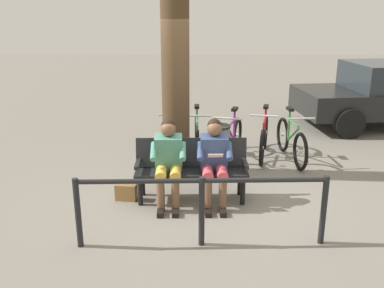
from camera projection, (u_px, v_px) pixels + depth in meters
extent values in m
plane|color=slate|center=(209.00, 198.00, 6.30)|extent=(40.00, 40.00, 0.00)
cube|color=black|center=(191.00, 172.00, 6.11)|extent=(1.62, 0.50, 0.05)
cube|color=black|center=(191.00, 152.00, 6.22)|extent=(1.60, 0.20, 0.42)
cube|color=black|center=(245.00, 163.00, 6.08)|extent=(0.08, 0.40, 0.05)
cube|color=black|center=(138.00, 163.00, 6.06)|extent=(0.08, 0.40, 0.05)
cylinder|color=black|center=(243.00, 191.00, 6.03)|extent=(0.07, 0.07, 0.40)
cylinder|color=black|center=(140.00, 192.00, 6.01)|extent=(0.07, 0.07, 0.40)
cylinder|color=black|center=(240.00, 182.00, 6.35)|extent=(0.07, 0.07, 0.40)
cylinder|color=black|center=(143.00, 182.00, 6.33)|extent=(0.07, 0.07, 0.40)
cube|color=#334772|center=(214.00, 153.00, 6.05)|extent=(0.39, 0.32, 0.55)
sphere|color=brown|center=(214.00, 129.00, 5.92)|extent=(0.21, 0.21, 0.21)
sphere|color=black|center=(214.00, 126.00, 5.94)|extent=(0.20, 0.20, 0.20)
cylinder|color=#D84C59|center=(222.00, 172.00, 5.93)|extent=(0.17, 0.41, 0.15)
cylinder|color=brown|center=(223.00, 196.00, 5.82)|extent=(0.11, 0.11, 0.45)
cube|color=black|center=(223.00, 212.00, 5.78)|extent=(0.10, 0.22, 0.07)
cylinder|color=#334772|center=(229.00, 151.00, 5.92)|extent=(0.10, 0.31, 0.23)
cylinder|color=#D84C59|center=(207.00, 172.00, 5.92)|extent=(0.17, 0.41, 0.15)
cylinder|color=brown|center=(208.00, 196.00, 5.81)|extent=(0.11, 0.11, 0.45)
cube|color=black|center=(208.00, 212.00, 5.78)|extent=(0.10, 0.22, 0.07)
cylinder|color=#334772|center=(200.00, 151.00, 5.91)|extent=(0.10, 0.31, 0.23)
cube|color=silver|center=(215.00, 156.00, 5.75)|extent=(0.20, 0.13, 0.09)
cube|color=#4C8C7A|center=(169.00, 153.00, 6.04)|extent=(0.39, 0.32, 0.55)
sphere|color=brown|center=(168.00, 129.00, 5.92)|extent=(0.21, 0.21, 0.21)
sphere|color=black|center=(168.00, 126.00, 5.93)|extent=(0.20, 0.20, 0.20)
cylinder|color=gold|center=(176.00, 173.00, 5.92)|extent=(0.17, 0.41, 0.15)
cylinder|color=brown|center=(175.00, 196.00, 5.81)|extent=(0.11, 0.11, 0.45)
cube|color=black|center=(175.00, 212.00, 5.77)|extent=(0.10, 0.22, 0.07)
cylinder|color=#4C8C7A|center=(183.00, 151.00, 5.91)|extent=(0.10, 0.31, 0.23)
cylinder|color=gold|center=(161.00, 173.00, 5.92)|extent=(0.17, 0.41, 0.15)
cylinder|color=brown|center=(161.00, 196.00, 5.81)|extent=(0.11, 0.11, 0.45)
cube|color=black|center=(161.00, 212.00, 5.77)|extent=(0.10, 0.22, 0.07)
cylinder|color=#4C8C7A|center=(154.00, 151.00, 5.91)|extent=(0.10, 0.31, 0.23)
cube|color=olive|center=(126.00, 192.00, 6.19)|extent=(0.31, 0.18, 0.24)
cylinder|color=#4C3823|center=(175.00, 74.00, 6.81)|extent=(0.45, 0.45, 3.32)
cylinder|color=slate|center=(218.00, 152.00, 6.98)|extent=(0.36, 0.36, 0.84)
cylinder|color=black|center=(219.00, 126.00, 6.85)|extent=(0.37, 0.37, 0.03)
torus|color=black|center=(300.00, 151.00, 7.28)|extent=(0.14, 0.66, 0.66)
cylinder|color=silver|center=(300.00, 151.00, 7.28)|extent=(0.06, 0.07, 0.06)
torus|color=black|center=(283.00, 135.00, 8.25)|extent=(0.14, 0.66, 0.66)
cylinder|color=silver|center=(283.00, 135.00, 8.25)|extent=(0.06, 0.07, 0.06)
cylinder|color=#337238|center=(292.00, 122.00, 7.65)|extent=(0.12, 0.63, 0.04)
cylinder|color=#337238|center=(293.00, 134.00, 7.64)|extent=(0.11, 0.60, 0.43)
cylinder|color=#337238|center=(289.00, 124.00, 7.85)|extent=(0.04, 0.04, 0.55)
cube|color=black|center=(290.00, 109.00, 7.77)|extent=(0.12, 0.23, 0.05)
cylinder|color=#B2B2B7|center=(301.00, 119.00, 7.21)|extent=(0.48, 0.09, 0.03)
torus|color=black|center=(262.00, 148.00, 7.47)|extent=(0.18, 0.66, 0.66)
cylinder|color=silver|center=(262.00, 148.00, 7.47)|extent=(0.06, 0.07, 0.06)
torus|color=black|center=(265.00, 132.00, 8.42)|extent=(0.18, 0.66, 0.66)
cylinder|color=silver|center=(265.00, 132.00, 8.42)|extent=(0.06, 0.07, 0.06)
cylinder|color=#B71414|center=(265.00, 120.00, 7.83)|extent=(0.16, 0.63, 0.04)
cylinder|color=#B71414|center=(264.00, 131.00, 7.82)|extent=(0.15, 0.59, 0.43)
cylinder|color=#B71414|center=(265.00, 121.00, 8.03)|extent=(0.04, 0.04, 0.55)
cube|color=black|center=(266.00, 107.00, 7.94)|extent=(0.13, 0.23, 0.05)
cylinder|color=#B2B2B7|center=(264.00, 116.00, 7.40)|extent=(0.48, 0.12, 0.03)
torus|color=black|center=(225.00, 151.00, 7.30)|extent=(0.23, 0.65, 0.66)
cylinder|color=silver|center=(225.00, 151.00, 7.30)|extent=(0.06, 0.07, 0.06)
torus|color=black|center=(237.00, 135.00, 8.23)|extent=(0.23, 0.65, 0.66)
cylinder|color=silver|center=(237.00, 135.00, 8.23)|extent=(0.06, 0.07, 0.06)
cylinder|color=#8C268C|center=(232.00, 122.00, 7.65)|extent=(0.21, 0.62, 0.04)
cylinder|color=#8C268C|center=(231.00, 134.00, 7.64)|extent=(0.20, 0.59, 0.43)
cylinder|color=#8C268C|center=(234.00, 124.00, 7.84)|extent=(0.04, 0.04, 0.55)
cube|color=black|center=(235.00, 109.00, 7.76)|extent=(0.15, 0.24, 0.05)
cylinder|color=#B2B2B7|center=(228.00, 118.00, 7.23)|extent=(0.47, 0.16, 0.03)
torus|color=black|center=(197.00, 148.00, 7.48)|extent=(0.08, 0.66, 0.66)
cylinder|color=silver|center=(197.00, 148.00, 7.48)|extent=(0.05, 0.06, 0.06)
torus|color=black|center=(196.00, 132.00, 8.45)|extent=(0.08, 0.66, 0.66)
cylinder|color=silver|center=(196.00, 132.00, 8.45)|extent=(0.05, 0.06, 0.06)
cylinder|color=#337238|center=(197.00, 119.00, 7.85)|extent=(0.06, 0.63, 0.04)
cylinder|color=#337238|center=(197.00, 131.00, 7.83)|extent=(0.06, 0.60, 0.43)
cylinder|color=#337238|center=(197.00, 121.00, 8.05)|extent=(0.04, 0.04, 0.55)
cube|color=black|center=(197.00, 106.00, 7.96)|extent=(0.10, 0.22, 0.05)
cylinder|color=#B2B2B7|center=(197.00, 116.00, 7.41)|extent=(0.48, 0.05, 0.03)
torus|color=black|center=(173.00, 146.00, 7.55)|extent=(0.15, 0.66, 0.66)
cylinder|color=silver|center=(173.00, 146.00, 7.55)|extent=(0.06, 0.07, 0.06)
torus|color=black|center=(170.00, 131.00, 8.52)|extent=(0.15, 0.66, 0.66)
cylinder|color=silver|center=(170.00, 131.00, 8.52)|extent=(0.06, 0.07, 0.06)
cylinder|color=#1E519E|center=(171.00, 118.00, 7.92)|extent=(0.12, 0.63, 0.04)
cylinder|color=#1E519E|center=(171.00, 130.00, 7.91)|extent=(0.12, 0.60, 0.43)
cylinder|color=#1E519E|center=(170.00, 120.00, 8.12)|extent=(0.04, 0.04, 0.55)
cube|color=black|center=(170.00, 106.00, 8.04)|extent=(0.12, 0.23, 0.05)
cylinder|color=#B2B2B7|center=(172.00, 115.00, 7.48)|extent=(0.48, 0.10, 0.03)
cylinder|color=black|center=(324.00, 210.00, 4.96)|extent=(0.07, 0.07, 0.85)
cylinder|color=black|center=(202.00, 212.00, 4.93)|extent=(0.07, 0.07, 0.85)
cylinder|color=black|center=(78.00, 213.00, 4.89)|extent=(0.07, 0.07, 0.85)
cylinder|color=black|center=(202.00, 181.00, 4.81)|extent=(2.82, 0.21, 0.06)
cylinder|color=black|center=(349.00, 123.00, 9.09)|extent=(0.66, 0.31, 0.64)
cylinder|color=black|center=(316.00, 105.00, 10.80)|extent=(0.66, 0.31, 0.64)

